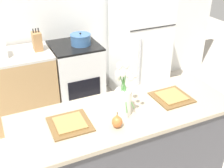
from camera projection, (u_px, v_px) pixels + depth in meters
The scene contains 10 objects.
back_wall at pixel (55, 4), 3.60m from camera, with size 5.20×0.08×2.70m.
kitchen_island at pixel (124, 155), 2.44m from camera, with size 1.80×0.66×0.93m.
stove_range at pixel (77, 77), 3.75m from camera, with size 0.60×0.61×0.91m.
refrigerator at pixel (140, 36), 3.89m from camera, with size 0.68×0.67×1.77m.
flower_vase at pixel (123, 96), 2.12m from camera, with size 0.16×0.21×0.42m.
pear_figurine at pixel (117, 121), 2.01m from camera, with size 0.08×0.08×0.13m.
plate_setting_left at pixel (70, 124), 2.06m from camera, with size 0.30×0.30×0.02m.
plate_setting_right at pixel (172, 97), 2.38m from camera, with size 0.30×0.30×0.02m.
cooking_pot at pixel (81, 39), 3.50m from camera, with size 0.26×0.26×0.16m.
knife_block at pixel (37, 41), 3.32m from camera, with size 0.10×0.14×0.27m.
Camera 1 is at (-0.86, -1.62, 2.19)m, focal length 45.00 mm.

